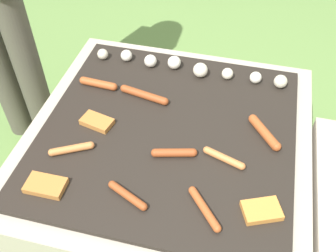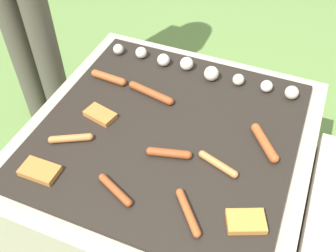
{
  "view_description": "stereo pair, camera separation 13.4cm",
  "coord_description": "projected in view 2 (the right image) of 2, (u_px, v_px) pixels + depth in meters",
  "views": [
    {
      "loc": [
        0.22,
        -0.9,
        1.44
      ],
      "look_at": [
        0.0,
        0.0,
        0.47
      ],
      "focal_mm": 42.0,
      "sensor_mm": 36.0,
      "label": 1
    },
    {
      "loc": [
        0.35,
        -0.86,
        1.44
      ],
      "look_at": [
        0.0,
        0.0,
        0.47
      ],
      "focal_mm": 42.0,
      "sensor_mm": 36.0,
      "label": 2
    }
  ],
  "objects": [
    {
      "name": "bread_slice_right",
      "position": [
        100.0,
        115.0,
        1.39
      ],
      "size": [
        0.12,
        0.09,
        0.02
      ],
      "color": "#B27033",
      "rests_on": "grill"
    },
    {
      "name": "sausage_back_center",
      "position": [
        188.0,
        212.0,
        1.11
      ],
      "size": [
        0.12,
        0.13,
        0.02
      ],
      "color": "#A34C23",
      "rests_on": "grill"
    },
    {
      "name": "sausage_mid_right",
      "position": [
        151.0,
        93.0,
        1.46
      ],
      "size": [
        0.2,
        0.06,
        0.03
      ],
      "color": "#93421E",
      "rests_on": "grill"
    },
    {
      "name": "mushroom_row",
      "position": [
        202.0,
        70.0,
        1.54
      ],
      "size": [
        0.77,
        0.08,
        0.06
      ],
      "color": "beige",
      "rests_on": "grill"
    },
    {
      "name": "ground_plane",
      "position": [
        168.0,
        203.0,
        1.68
      ],
      "size": [
        14.0,
        14.0,
        0.0
      ],
      "primitive_type": "plane",
      "color": "#608442"
    },
    {
      "name": "bread_slice_center",
      "position": [
        40.0,
        171.0,
        1.22
      ],
      "size": [
        0.12,
        0.07,
        0.02
      ],
      "color": "#B27033",
      "rests_on": "grill"
    },
    {
      "name": "sausage_back_right",
      "position": [
        265.0,
        143.0,
        1.29
      ],
      "size": [
        0.12,
        0.14,
        0.03
      ],
      "color": "#A34C23",
      "rests_on": "grill"
    },
    {
      "name": "bread_slice_left",
      "position": [
        246.0,
        221.0,
        1.09
      ],
      "size": [
        0.13,
        0.11,
        0.02
      ],
      "color": "#D18438",
      "rests_on": "grill"
    },
    {
      "name": "sausage_mid_left",
      "position": [
        169.0,
        153.0,
        1.26
      ],
      "size": [
        0.15,
        0.06,
        0.03
      ],
      "color": "#93421E",
      "rests_on": "grill"
    },
    {
      "name": "sausage_front_center",
      "position": [
        218.0,
        164.0,
        1.23
      ],
      "size": [
        0.14,
        0.06,
        0.02
      ],
      "color": "#C6753D",
      "rests_on": "grill"
    },
    {
      "name": "sausage_front_right",
      "position": [
        115.0,
        190.0,
        1.17
      ],
      "size": [
        0.14,
        0.08,
        0.02
      ],
      "color": "#93421E",
      "rests_on": "grill"
    },
    {
      "name": "grill",
      "position": [
        168.0,
        171.0,
        1.52
      ],
      "size": [
        0.97,
        0.97,
        0.45
      ],
      "color": "#A89E8C",
      "rests_on": "ground_plane"
    },
    {
      "name": "sausage_front_left",
      "position": [
        71.0,
        138.0,
        1.31
      ],
      "size": [
        0.13,
        0.08,
        0.02
      ],
      "color": "#C6753D",
      "rests_on": "grill"
    },
    {
      "name": "sausage_back_left",
      "position": [
        109.0,
        78.0,
        1.53
      ],
      "size": [
        0.16,
        0.04,
        0.03
      ],
      "color": "#A34C23",
      "rests_on": "grill"
    }
  ]
}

